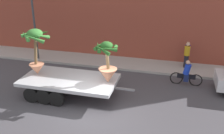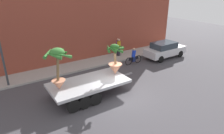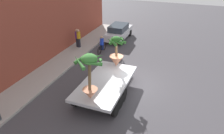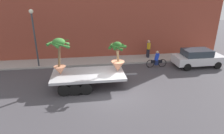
{
  "view_description": "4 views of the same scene",
  "coord_description": "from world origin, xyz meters",
  "px_view_note": "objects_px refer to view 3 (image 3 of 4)",
  "views": [
    {
      "loc": [
        3.65,
        -10.46,
        6.89
      ],
      "look_at": [
        0.61,
        1.19,
        1.84
      ],
      "focal_mm": 42.16,
      "sensor_mm": 36.0,
      "label": 1
    },
    {
      "loc": [
        -6.77,
        -9.28,
        6.69
      ],
      "look_at": [
        0.31,
        1.44,
        1.43
      ],
      "focal_mm": 32.05,
      "sensor_mm": 36.0,
      "label": 2
    },
    {
      "loc": [
        -11.65,
        -3.09,
        7.66
      ],
      "look_at": [
        -0.56,
        1.13,
        1.38
      ],
      "focal_mm": 33.54,
      "sensor_mm": 36.0,
      "label": 3
    },
    {
      "loc": [
        -1.8,
        -11.54,
        6.4
      ],
      "look_at": [
        0.02,
        1.41,
        1.24
      ],
      "focal_mm": 31.45,
      "sensor_mm": 36.0,
      "label": 4
    }
  ],
  "objects_px": {
    "flatbed_trailer": "(104,86)",
    "pedestrian_near_gate": "(79,38)",
    "cyclist": "(102,45)",
    "potted_palm_rear": "(90,74)",
    "potted_palm_middle": "(116,54)",
    "parked_car": "(119,32)",
    "pedestrian_far_left": "(77,38)"
  },
  "relations": [
    {
      "from": "potted_palm_rear",
      "to": "pedestrian_far_left",
      "type": "relative_size",
      "value": 1.48
    },
    {
      "from": "pedestrian_near_gate",
      "to": "potted_palm_rear",
      "type": "bearing_deg",
      "value": -147.08
    },
    {
      "from": "potted_palm_rear",
      "to": "cyclist",
      "type": "xyz_separation_m",
      "value": [
        7.86,
        2.77,
        -1.75
      ]
    },
    {
      "from": "potted_palm_middle",
      "to": "parked_car",
      "type": "height_order",
      "value": "potted_palm_middle"
    },
    {
      "from": "flatbed_trailer",
      "to": "potted_palm_middle",
      "type": "relative_size",
      "value": 2.79
    },
    {
      "from": "flatbed_trailer",
      "to": "potted_palm_middle",
      "type": "bearing_deg",
      "value": 1.64
    },
    {
      "from": "pedestrian_near_gate",
      "to": "potted_palm_middle",
      "type": "bearing_deg",
      "value": -127.64
    },
    {
      "from": "flatbed_trailer",
      "to": "pedestrian_near_gate",
      "type": "xyz_separation_m",
      "value": [
        6.23,
        5.16,
        0.28
      ]
    },
    {
      "from": "potted_palm_middle",
      "to": "pedestrian_far_left",
      "type": "distance_m",
      "value": 6.63
    },
    {
      "from": "potted_palm_middle",
      "to": "pedestrian_near_gate",
      "type": "bearing_deg",
      "value": 52.36
    },
    {
      "from": "flatbed_trailer",
      "to": "cyclist",
      "type": "relative_size",
      "value": 3.27
    },
    {
      "from": "potted_palm_rear",
      "to": "pedestrian_near_gate",
      "type": "bearing_deg",
      "value": 32.92
    },
    {
      "from": "potted_palm_rear",
      "to": "flatbed_trailer",
      "type": "bearing_deg",
      "value": -3.07
    },
    {
      "from": "parked_car",
      "to": "pedestrian_far_left",
      "type": "height_order",
      "value": "pedestrian_far_left"
    },
    {
      "from": "potted_palm_middle",
      "to": "pedestrian_far_left",
      "type": "xyz_separation_m",
      "value": [
        3.94,
        5.26,
        -0.87
      ]
    },
    {
      "from": "cyclist",
      "to": "pedestrian_far_left",
      "type": "bearing_deg",
      "value": 90.3
    },
    {
      "from": "parked_car",
      "to": "potted_palm_middle",
      "type": "bearing_deg",
      "value": -162.14
    },
    {
      "from": "flatbed_trailer",
      "to": "potted_palm_rear",
      "type": "bearing_deg",
      "value": 176.93
    },
    {
      "from": "potted_palm_middle",
      "to": "parked_car",
      "type": "relative_size",
      "value": 0.5
    },
    {
      "from": "pedestrian_far_left",
      "to": "potted_palm_middle",
      "type": "bearing_deg",
      "value": -126.85
    },
    {
      "from": "cyclist",
      "to": "potted_palm_middle",
      "type": "bearing_deg",
      "value": -144.83
    },
    {
      "from": "cyclist",
      "to": "pedestrian_near_gate",
      "type": "distance_m",
      "value": 2.34
    },
    {
      "from": "potted_palm_middle",
      "to": "parked_car",
      "type": "distance_m",
      "value": 8.06
    },
    {
      "from": "cyclist",
      "to": "pedestrian_far_left",
      "type": "relative_size",
      "value": 1.08
    },
    {
      "from": "potted_palm_middle",
      "to": "pedestrian_far_left",
      "type": "height_order",
      "value": "potted_palm_middle"
    },
    {
      "from": "parked_car",
      "to": "pedestrian_far_left",
      "type": "distance_m",
      "value": 4.62
    },
    {
      "from": "parked_car",
      "to": "potted_palm_rear",
      "type": "bearing_deg",
      "value": -168.09
    },
    {
      "from": "pedestrian_far_left",
      "to": "parked_car",
      "type": "bearing_deg",
      "value": -37.56
    },
    {
      "from": "pedestrian_near_gate",
      "to": "cyclist",
      "type": "bearing_deg",
      "value": -89.32
    },
    {
      "from": "cyclist",
      "to": "parked_car",
      "type": "height_order",
      "value": "parked_car"
    },
    {
      "from": "potted_palm_rear",
      "to": "potted_palm_middle",
      "type": "height_order",
      "value": "potted_palm_rear"
    },
    {
      "from": "potted_palm_rear",
      "to": "pedestrian_far_left",
      "type": "distance_m",
      "value": 9.54
    }
  ]
}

